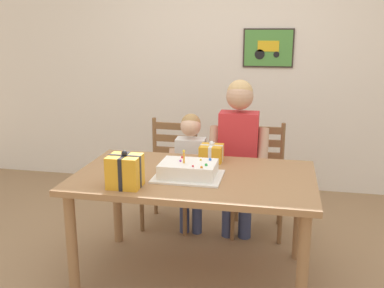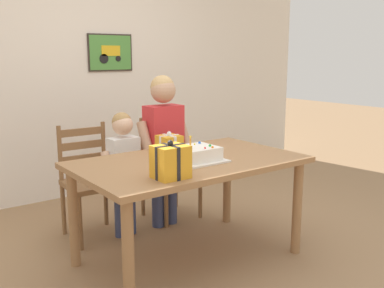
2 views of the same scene
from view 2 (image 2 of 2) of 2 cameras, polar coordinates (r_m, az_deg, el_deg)
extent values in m
plane|color=#997551|center=(3.40, -0.39, -14.44)|extent=(20.00, 20.00, 0.00)
cube|color=silver|center=(4.81, -14.72, 8.89)|extent=(6.40, 0.08, 2.60)
cube|color=#332823|center=(4.91, -10.43, 11.45)|extent=(0.51, 0.02, 0.39)
cube|color=#4C8E3D|center=(4.91, -10.39, 11.45)|extent=(0.48, 0.01, 0.36)
cube|color=gold|center=(4.90, -10.36, 11.69)|extent=(0.22, 0.01, 0.11)
cylinder|color=black|center=(4.86, -11.23, 10.68)|extent=(0.10, 0.01, 0.10)
cylinder|color=black|center=(4.94, -9.44, 10.75)|extent=(0.06, 0.01, 0.06)
cube|color=#9E7047|center=(3.15, -0.41, -2.36)|extent=(1.59, 0.96, 0.04)
cylinder|color=#9E7047|center=(2.60, -8.17, -14.41)|extent=(0.07, 0.07, 0.71)
cylinder|color=#9E7047|center=(3.45, 13.33, -7.95)|extent=(0.07, 0.07, 0.71)
cylinder|color=#9E7047|center=(3.27, -14.96, -9.15)|extent=(0.07, 0.07, 0.71)
cylinder|color=#9E7047|center=(3.98, 4.52, -5.05)|extent=(0.07, 0.07, 0.71)
cube|color=white|center=(3.07, -0.09, -2.20)|extent=(0.44, 0.34, 0.01)
cube|color=white|center=(3.06, -0.09, -1.27)|extent=(0.36, 0.26, 0.09)
cylinder|color=orange|center=(3.02, -0.21, 0.08)|extent=(0.01, 0.01, 0.07)
sphere|color=yellow|center=(3.01, -0.21, 0.92)|extent=(0.02, 0.02, 0.02)
sphere|color=yellow|center=(3.14, 0.34, -0.01)|extent=(0.01, 0.01, 0.01)
sphere|color=green|center=(3.09, 2.32, -0.20)|extent=(0.02, 0.02, 0.02)
sphere|color=red|center=(3.01, 1.69, -0.50)|extent=(0.01, 0.01, 0.01)
sphere|color=orange|center=(3.04, 2.66, -0.40)|extent=(0.02, 0.02, 0.02)
sphere|color=blue|center=(3.19, 0.98, 0.17)|extent=(0.02, 0.02, 0.02)
sphere|color=red|center=(3.09, -1.98, -0.20)|extent=(0.02, 0.02, 0.02)
sphere|color=purple|center=(3.03, -1.01, -0.43)|extent=(0.01, 0.01, 0.01)
cube|color=gold|center=(3.44, -2.93, 0.13)|extent=(0.16, 0.16, 0.12)
cube|color=white|center=(3.44, -2.93, 0.13)|extent=(0.17, 0.02, 0.12)
cube|color=white|center=(3.44, -2.93, 0.13)|extent=(0.02, 0.17, 0.12)
sphere|color=white|center=(3.42, -2.94, 1.34)|extent=(0.04, 0.04, 0.04)
cube|color=gold|center=(2.66, -2.77, -2.30)|extent=(0.20, 0.17, 0.20)
cube|color=black|center=(2.66, -2.77, -2.30)|extent=(0.20, 0.02, 0.20)
cube|color=black|center=(2.66, -2.77, -2.30)|extent=(0.02, 0.18, 0.20)
sphere|color=black|center=(2.64, -2.79, 0.11)|extent=(0.04, 0.04, 0.04)
cube|color=brown|center=(3.71, -12.63, -5.02)|extent=(0.43, 0.43, 0.04)
cylinder|color=brown|center=(3.69, -8.57, -8.80)|extent=(0.04, 0.04, 0.43)
cylinder|color=brown|center=(3.55, -14.15, -9.85)|extent=(0.04, 0.04, 0.43)
cylinder|color=brown|center=(4.02, -11.00, -7.19)|extent=(0.04, 0.04, 0.43)
cylinder|color=brown|center=(3.89, -16.17, -8.06)|extent=(0.04, 0.04, 0.43)
cylinder|color=brown|center=(3.89, -11.27, -0.47)|extent=(0.04, 0.04, 0.45)
cylinder|color=brown|center=(3.76, -16.57, -1.14)|extent=(0.04, 0.04, 0.45)
cube|color=brown|center=(3.84, -13.83, -1.79)|extent=(0.36, 0.04, 0.06)
cube|color=brown|center=(3.81, -13.91, -0.14)|extent=(0.36, 0.04, 0.06)
cube|color=brown|center=(3.79, -13.99, 1.53)|extent=(0.36, 0.04, 0.06)
cube|color=brown|center=(4.07, -2.69, -3.29)|extent=(0.43, 0.43, 0.04)
cylinder|color=brown|center=(4.10, 1.07, -6.59)|extent=(0.04, 0.04, 0.43)
cylinder|color=brown|center=(3.88, -3.32, -7.65)|extent=(0.04, 0.04, 0.43)
cylinder|color=brown|center=(4.38, -2.08, -5.38)|extent=(0.04, 0.04, 0.43)
cylinder|color=brown|center=(4.18, -6.32, -6.28)|extent=(0.04, 0.04, 0.43)
cylinder|color=brown|center=(4.27, -2.13, 0.80)|extent=(0.04, 0.04, 0.45)
cylinder|color=brown|center=(4.06, -6.46, 0.18)|extent=(0.04, 0.04, 0.45)
cube|color=brown|center=(4.18, -4.23, -0.41)|extent=(0.36, 0.03, 0.06)
cube|color=brown|center=(4.16, -4.25, 1.11)|extent=(0.36, 0.03, 0.06)
cube|color=brown|center=(4.14, -4.27, 2.64)|extent=(0.36, 0.03, 0.06)
cylinder|color=#38426B|center=(3.97, -2.72, -6.70)|extent=(0.11, 0.11, 0.49)
cylinder|color=#38426B|center=(3.90, -4.40, -7.07)|extent=(0.11, 0.11, 0.49)
cube|color=red|center=(3.80, -3.65, 0.72)|extent=(0.31, 0.19, 0.57)
cylinder|color=tan|center=(3.88, -0.95, 0.69)|extent=(0.08, 0.23, 0.38)
cylinder|color=tan|center=(3.67, -5.84, 0.00)|extent=(0.08, 0.23, 0.38)
sphere|color=tan|center=(3.75, -3.73, 6.87)|extent=(0.21, 0.21, 0.21)
sphere|color=tan|center=(3.75, -3.82, 7.28)|extent=(0.20, 0.20, 0.20)
cylinder|color=#38426B|center=(3.79, -7.85, -8.55)|extent=(0.08, 0.08, 0.39)
cylinder|color=#38426B|center=(3.74, -9.27, -8.88)|extent=(0.08, 0.08, 0.39)
cube|color=white|center=(3.65, -8.75, -2.58)|extent=(0.25, 0.16, 0.44)
cylinder|color=#E0B293|center=(3.70, -6.49, -2.54)|extent=(0.07, 0.19, 0.29)
cylinder|color=#E0B293|center=(3.55, -10.61, -3.27)|extent=(0.07, 0.19, 0.29)
sphere|color=#E0B293|center=(3.58, -8.91, 2.45)|extent=(0.17, 0.17, 0.17)
sphere|color=#A87F4C|center=(3.59, -9.00, 2.80)|extent=(0.16, 0.16, 0.16)
camera|label=1|loc=(2.39, 62.15, 10.65)|focal=41.80mm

